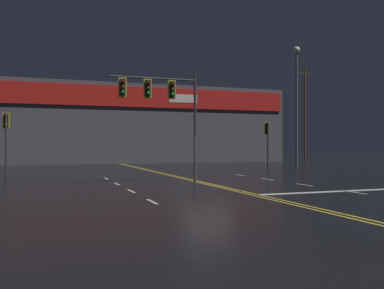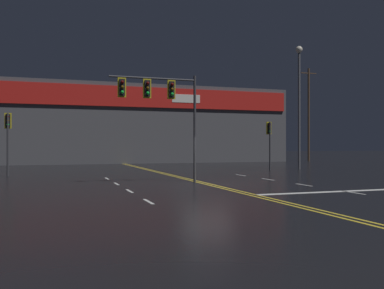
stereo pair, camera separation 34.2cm
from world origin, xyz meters
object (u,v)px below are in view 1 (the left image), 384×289
traffic_signal_median (160,97)px  streetlight_median_approach (297,91)px  traffic_signal_corner_northeast (267,135)px  traffic_signal_corner_northwest (6,130)px

traffic_signal_median → streetlight_median_approach: (14.21, 8.99, 1.96)m
traffic_signal_corner_northeast → streetlight_median_approach: size_ratio=0.37×
traffic_signal_corner_northeast → traffic_signal_corner_northwest: bearing=-178.9°
traffic_signal_median → traffic_signal_corner_northwest: bearing=135.1°
streetlight_median_approach → traffic_signal_median: bearing=-147.7°
traffic_signal_median → traffic_signal_corner_northwest: 11.17m
traffic_signal_corner_northeast → traffic_signal_median: bearing=-143.3°
traffic_signal_corner_northwest → streetlight_median_approach: (22.05, 1.18, 3.47)m
traffic_signal_median → traffic_signal_corner_northwest: size_ratio=1.41×
traffic_signal_corner_northeast → traffic_signal_corner_northwest: (-18.82, -0.36, 0.16)m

